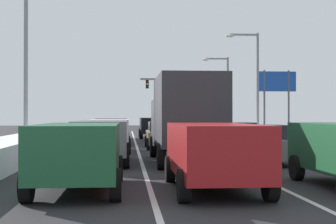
{
  "coord_description": "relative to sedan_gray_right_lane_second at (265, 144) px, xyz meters",
  "views": [
    {
      "loc": [
        -2.29,
        -4.9,
        1.89
      ],
      "look_at": [
        0.89,
        33.8,
        2.13
      ],
      "focal_mm": 53.69,
      "sensor_mm": 36.0,
      "label": 1
    }
  ],
  "objects": [
    {
      "name": "sedan_maroon_right_lane_fourth",
      "position": [
        -0.02,
        13.48,
        0.0
      ],
      "size": [
        2.0,
        4.5,
        1.51
      ],
      "color": "maroon",
      "rests_on": "ground"
    },
    {
      "name": "snow_bank_right_shoulder",
      "position": [
        3.83,
        11.17,
        -0.44
      ],
      "size": [
        2.04,
        56.74,
        0.65
      ],
      "primitive_type": "cube",
      "color": "white",
      "rests_on": "ground"
    },
    {
      "name": "sedan_white_right_lane_third",
      "position": [
        0.35,
        6.82,
        0.0
      ],
      "size": [
        2.0,
        4.5,
        1.51
      ],
      "color": "silver",
      "rests_on": "ground"
    },
    {
      "name": "ground_plane",
      "position": [
        -3.17,
        6.02,
        -0.76
      ],
      "size": [
        134.11,
        134.11,
        0.0
      ],
      "primitive_type": "plane",
      "color": "#28282B"
    },
    {
      "name": "suv_gray_left_lane_second",
      "position": [
        -6.44,
        0.05,
        0.25
      ],
      "size": [
        2.16,
        4.9,
        1.67
      ],
      "color": "slate",
      "rests_on": "ground"
    },
    {
      "name": "sedan_navy_center_lane_fourth",
      "position": [
        -2.92,
        14.84,
        0.0
      ],
      "size": [
        2.0,
        4.5,
        1.51
      ],
      "color": "navy",
      "rests_on": "ground"
    },
    {
      "name": "sedan_tan_center_lane_third",
      "position": [
        -3.39,
        8.9,
        0.0
      ],
      "size": [
        2.0,
        4.5,
        1.51
      ],
      "color": "#937F60",
      "rests_on": "ground"
    },
    {
      "name": "snow_bank_left_shoulder",
      "position": [
        -10.17,
        11.17,
        -0.31
      ],
      "size": [
        2.11,
        56.74,
        0.92
      ],
      "primitive_type": "cube",
      "color": "white",
      "rests_on": "ground"
    },
    {
      "name": "suv_black_center_lane_fifth",
      "position": [
        -3.38,
        21.66,
        0.25
      ],
      "size": [
        2.16,
        4.9,
        1.67
      ],
      "color": "black",
      "rests_on": "ground"
    },
    {
      "name": "lane_stripe_between_center_lane_and_left_lane",
      "position": [
        -4.87,
        11.17,
        -0.76
      ],
      "size": [
        0.14,
        56.74,
        0.01
      ],
      "primitive_type": "cube",
      "color": "silver",
      "rests_on": "ground"
    },
    {
      "name": "street_lamp_right_mid",
      "position": [
        4.36,
        18.91,
        4.2
      ],
      "size": [
        2.66,
        0.36,
        8.31
      ],
      "color": "gray",
      "rests_on": "ground"
    },
    {
      "name": "suv_green_left_lane_nearest",
      "position": [
        -6.66,
        -6.8,
        0.25
      ],
      "size": [
        2.16,
        4.9,
        1.67
      ],
      "color": "#1E5633",
      "rests_on": "ground"
    },
    {
      "name": "street_lamp_left_mid",
      "position": [
        -10.43,
        7.36,
        4.69
      ],
      "size": [
        2.66,
        0.36,
        9.24
      ],
      "color": "gray",
      "rests_on": "ground"
    },
    {
      "name": "suv_white_left_lane_third",
      "position": [
        -6.35,
        6.49,
        0.25
      ],
      "size": [
        2.16,
        4.9,
        1.67
      ],
      "color": "silver",
      "rests_on": "ground"
    },
    {
      "name": "sedan_gray_right_lane_second",
      "position": [
        0.0,
        0.0,
        0.0
      ],
      "size": [
        2.0,
        4.5,
        1.51
      ],
      "color": "slate",
      "rests_on": "ground"
    },
    {
      "name": "street_lamp_right_far",
      "position": [
        4.07,
        29.23,
        3.82
      ],
      "size": [
        2.66,
        0.36,
        7.59
      ],
      "color": "gray",
      "rests_on": "ground"
    },
    {
      "name": "roadside_sign_right",
      "position": [
        6.54,
        19.95,
        3.25
      ],
      "size": [
        3.2,
        0.16,
        5.5
      ],
      "color": "#59595B",
      "rests_on": "ground"
    },
    {
      "name": "sedan_silver_right_lane_fifth",
      "position": [
        0.27,
        19.26,
        0.0
      ],
      "size": [
        2.0,
        4.5,
        1.51
      ],
      "color": "#B7BABF",
      "rests_on": "ground"
    },
    {
      "name": "box_truck_center_lane_second",
      "position": [
        -3.14,
        0.28,
        1.14
      ],
      "size": [
        2.53,
        7.2,
        3.36
      ],
      "color": "#38383D",
      "rests_on": "ground"
    },
    {
      "name": "lane_stripe_between_right_lane_and_center_lane",
      "position": [
        -1.47,
        11.17,
        -0.76
      ],
      "size": [
        0.14,
        56.74,
        0.01
      ],
      "primitive_type": "cube",
      "color": "silver",
      "rests_on": "ground"
    },
    {
      "name": "traffic_light_gantry",
      "position": [
        1.1,
        36.95,
        3.73
      ],
      "size": [
        7.54,
        0.47,
        6.2
      ],
      "color": "slate",
      "rests_on": "ground"
    },
    {
      "name": "suv_maroon_left_lane_fourth",
      "position": [
        -6.41,
        13.52,
        0.25
      ],
      "size": [
        2.16,
        4.9,
        1.67
      ],
      "color": "maroon",
      "rests_on": "ground"
    },
    {
      "name": "suv_red_center_lane_nearest",
      "position": [
        -3.28,
        -7.09,
        0.25
      ],
      "size": [
        2.16,
        4.9,
        1.67
      ],
      "color": "maroon",
      "rests_on": "ground"
    },
    {
      "name": "suv_silver_left_lane_fifth",
      "position": [
        -6.73,
        19.68,
        0.25
      ],
      "size": [
        2.16,
        4.9,
        1.67
      ],
      "color": "#B7BABF",
      "rests_on": "ground"
    }
  ]
}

